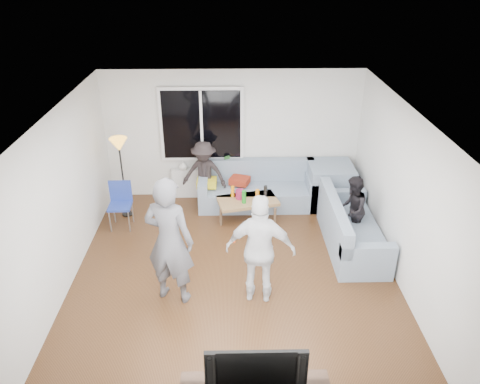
{
  "coord_description": "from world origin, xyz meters",
  "views": [
    {
      "loc": [
        -0.04,
        -5.95,
        4.54
      ],
      "look_at": [
        0.1,
        0.6,
        1.15
      ],
      "focal_mm": 35.01,
      "sensor_mm": 36.0,
      "label": 1
    }
  ],
  "objects_px": {
    "sofa_back_section": "(257,186)",
    "floor_lamp": "(123,178)",
    "side_chair": "(120,206)",
    "player_right": "(260,250)",
    "spectator_right": "(352,210)",
    "spectator_back": "(204,174)",
    "sofa_right_section": "(353,225)",
    "television": "(256,365)",
    "coffee_table": "(248,209)",
    "player_left": "(169,241)"
  },
  "relations": [
    {
      "from": "sofa_back_section",
      "to": "sofa_right_section",
      "type": "bearing_deg",
      "value": -44.43
    },
    {
      "from": "coffee_table",
      "to": "floor_lamp",
      "type": "relative_size",
      "value": 0.71
    },
    {
      "from": "sofa_right_section",
      "to": "television",
      "type": "distance_m",
      "value": 3.75
    },
    {
      "from": "player_right",
      "to": "television",
      "type": "bearing_deg",
      "value": 93.44
    },
    {
      "from": "sofa_right_section",
      "to": "spectator_back",
      "type": "relative_size",
      "value": 1.49
    },
    {
      "from": "sofa_back_section",
      "to": "spectator_back",
      "type": "height_order",
      "value": "spectator_back"
    },
    {
      "from": "sofa_right_section",
      "to": "side_chair",
      "type": "distance_m",
      "value": 4.13
    },
    {
      "from": "player_left",
      "to": "spectator_back",
      "type": "xyz_separation_m",
      "value": [
        0.34,
        2.81,
        -0.3
      ]
    },
    {
      "from": "spectator_right",
      "to": "television",
      "type": "distance_m",
      "value": 3.91
    },
    {
      "from": "television",
      "to": "spectator_right",
      "type": "bearing_deg",
      "value": 62.17
    },
    {
      "from": "sofa_back_section",
      "to": "coffee_table",
      "type": "bearing_deg",
      "value": -111.74
    },
    {
      "from": "side_chair",
      "to": "player_right",
      "type": "bearing_deg",
      "value": -41.45
    },
    {
      "from": "player_right",
      "to": "spectator_right",
      "type": "distance_m",
      "value": 2.25
    },
    {
      "from": "sofa_right_section",
      "to": "player_right",
      "type": "relative_size",
      "value": 1.2
    },
    {
      "from": "coffee_table",
      "to": "sofa_right_section",
      "type": "bearing_deg",
      "value": -29.39
    },
    {
      "from": "spectator_right",
      "to": "sofa_right_section",
      "type": "bearing_deg",
      "value": 18.7
    },
    {
      "from": "player_right",
      "to": "spectator_back",
      "type": "distance_m",
      "value": 3.0
    },
    {
      "from": "floor_lamp",
      "to": "spectator_back",
      "type": "xyz_separation_m",
      "value": [
        1.49,
        0.38,
        -0.11
      ]
    },
    {
      "from": "side_chair",
      "to": "player_right",
      "type": "xyz_separation_m",
      "value": [
        2.41,
        -2.02,
        0.41
      ]
    },
    {
      "from": "coffee_table",
      "to": "player_left",
      "type": "xyz_separation_m",
      "value": [
        -1.17,
        -2.26,
        0.77
      ]
    },
    {
      "from": "side_chair",
      "to": "floor_lamp",
      "type": "relative_size",
      "value": 0.55
    },
    {
      "from": "sofa_back_section",
      "to": "spectator_right",
      "type": "height_order",
      "value": "spectator_right"
    },
    {
      "from": "coffee_table",
      "to": "spectator_back",
      "type": "bearing_deg",
      "value": 146.18
    },
    {
      "from": "spectator_right",
      "to": "television",
      "type": "height_order",
      "value": "spectator_right"
    },
    {
      "from": "side_chair",
      "to": "television",
      "type": "xyz_separation_m",
      "value": [
        2.25,
        -3.97,
        0.31
      ]
    },
    {
      "from": "side_chair",
      "to": "player_right",
      "type": "distance_m",
      "value": 3.17
    },
    {
      "from": "side_chair",
      "to": "player_left",
      "type": "distance_m",
      "value": 2.35
    },
    {
      "from": "sofa_right_section",
      "to": "spectator_back",
      "type": "bearing_deg",
      "value": 59.14
    },
    {
      "from": "sofa_back_section",
      "to": "floor_lamp",
      "type": "distance_m",
      "value": 2.57
    },
    {
      "from": "floor_lamp",
      "to": "spectator_back",
      "type": "distance_m",
      "value": 1.54
    },
    {
      "from": "floor_lamp",
      "to": "player_right",
      "type": "bearing_deg",
      "value": -45.69
    },
    {
      "from": "coffee_table",
      "to": "player_left",
      "type": "distance_m",
      "value": 2.65
    },
    {
      "from": "player_right",
      "to": "side_chair",
      "type": "bearing_deg",
      "value": -31.69
    },
    {
      "from": "player_left",
      "to": "television",
      "type": "distance_m",
      "value": 2.28
    },
    {
      "from": "coffee_table",
      "to": "side_chair",
      "type": "bearing_deg",
      "value": -173.19
    },
    {
      "from": "side_chair",
      "to": "floor_lamp",
      "type": "distance_m",
      "value": 0.57
    },
    {
      "from": "sofa_back_section",
      "to": "side_chair",
      "type": "bearing_deg",
      "value": -162.37
    },
    {
      "from": "spectator_right",
      "to": "player_right",
      "type": "bearing_deg",
      "value": -29.07
    },
    {
      "from": "spectator_right",
      "to": "spectator_back",
      "type": "height_order",
      "value": "spectator_back"
    },
    {
      "from": "floor_lamp",
      "to": "television",
      "type": "distance_m",
      "value": 4.96
    },
    {
      "from": "floor_lamp",
      "to": "television",
      "type": "relative_size",
      "value": 1.5
    },
    {
      "from": "player_right",
      "to": "spectator_right",
      "type": "height_order",
      "value": "player_right"
    },
    {
      "from": "spectator_right",
      "to": "side_chair",
      "type": "bearing_deg",
      "value": -78.5
    },
    {
      "from": "sofa_back_section",
      "to": "side_chair",
      "type": "distance_m",
      "value": 2.65
    },
    {
      "from": "player_left",
      "to": "television",
      "type": "xyz_separation_m",
      "value": [
        1.1,
        -1.99,
        -0.23
      ]
    },
    {
      "from": "sofa_back_section",
      "to": "coffee_table",
      "type": "xyz_separation_m",
      "value": [
        -0.21,
        -0.53,
        -0.22
      ]
    },
    {
      "from": "spectator_right",
      "to": "television",
      "type": "relative_size",
      "value": 1.16
    },
    {
      "from": "sofa_right_section",
      "to": "player_right",
      "type": "height_order",
      "value": "player_right"
    },
    {
      "from": "spectator_right",
      "to": "sofa_back_section",
      "type": "bearing_deg",
      "value": -111.74
    },
    {
      "from": "sofa_back_section",
      "to": "sofa_right_section",
      "type": "distance_m",
      "value": 2.16
    }
  ]
}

